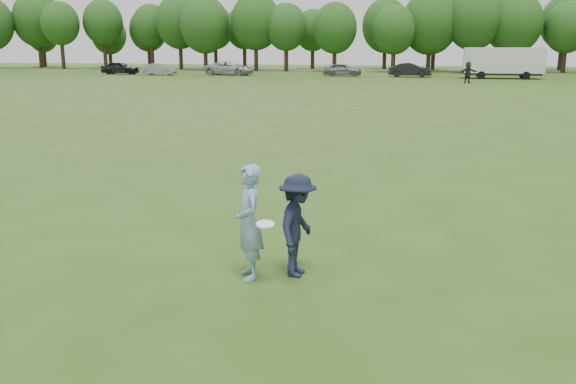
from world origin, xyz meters
name	(u,v)px	position (x,y,z in m)	size (l,w,h in m)	color
ground	(229,267)	(0.00, 0.00, 0.00)	(200.00, 200.00, 0.00)	#2E4A14
thrower	(249,222)	(0.45, -0.34, 0.88)	(0.64, 0.42, 1.76)	#7EA1C4
defender	(298,225)	(1.15, -0.09, 0.80)	(1.03, 0.59, 1.60)	#161C32
player_far_d	(468,72)	(6.51, 50.78, 0.99)	(1.83, 0.58, 1.97)	#242424
car_a	(120,68)	(-33.43, 59.79, 0.75)	(1.78, 4.42, 1.51)	black
car_b	(159,69)	(-27.91, 58.67, 0.67)	(1.42, 4.07, 1.34)	gray
car_c	(230,68)	(-19.82, 60.62, 0.79)	(2.62, 5.69, 1.58)	#A8A7AC
car_e	(342,70)	(-6.59, 61.12, 0.74)	(1.75, 4.34, 1.48)	slate
car_f	(410,70)	(0.97, 60.72, 0.76)	(1.61, 4.62, 1.52)	black
disc_in_play	(265,224)	(0.77, -0.60, 0.94)	(0.31, 0.31, 0.08)	white
cargo_trailer	(503,61)	(10.51, 59.63, 1.78)	(9.00, 2.75, 3.20)	silver
treeline	(430,23)	(2.81, 76.90, 6.26)	(130.35, 18.39, 11.74)	#332114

